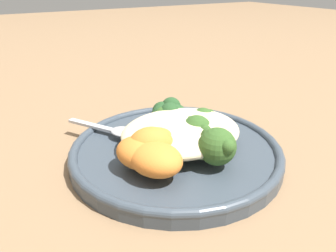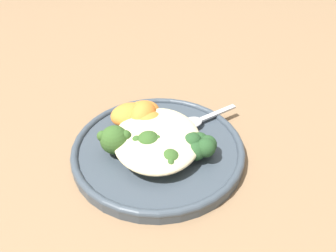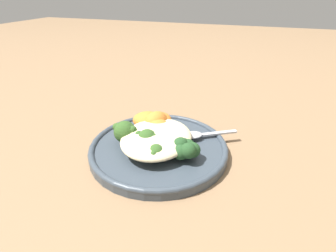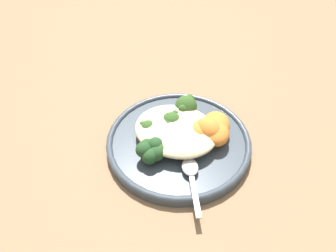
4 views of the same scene
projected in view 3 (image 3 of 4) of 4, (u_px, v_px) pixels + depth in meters
ground_plane at (150, 155)px, 0.52m from camera, size 4.00×4.00×0.00m
plate at (159, 148)px, 0.52m from camera, size 0.27×0.27×0.02m
quinoa_mound at (157, 138)px, 0.50m from camera, size 0.16×0.13×0.03m
broccoli_stalk_0 at (131, 131)px, 0.52m from camera, size 0.09×0.12×0.04m
broccoli_stalk_1 at (149, 138)px, 0.50m from camera, size 0.11×0.05×0.04m
broccoli_stalk_2 at (159, 147)px, 0.48m from camera, size 0.12×0.05×0.03m
broccoli_stalk_3 at (178, 142)px, 0.50m from camera, size 0.08×0.09×0.03m
sweet_potato_chunk_0 at (148, 120)px, 0.57m from camera, size 0.07×0.08×0.04m
sweet_potato_chunk_1 at (158, 120)px, 0.57m from camera, size 0.07×0.07×0.03m
sweet_potato_chunk_2 at (160, 127)px, 0.54m from camera, size 0.06×0.06×0.03m
sweet_potato_chunk_3 at (156, 121)px, 0.55m from camera, size 0.07×0.06×0.04m
kale_tuft at (186, 149)px, 0.47m from camera, size 0.05×0.05×0.03m
spoon at (199, 134)px, 0.54m from camera, size 0.08×0.11×0.01m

